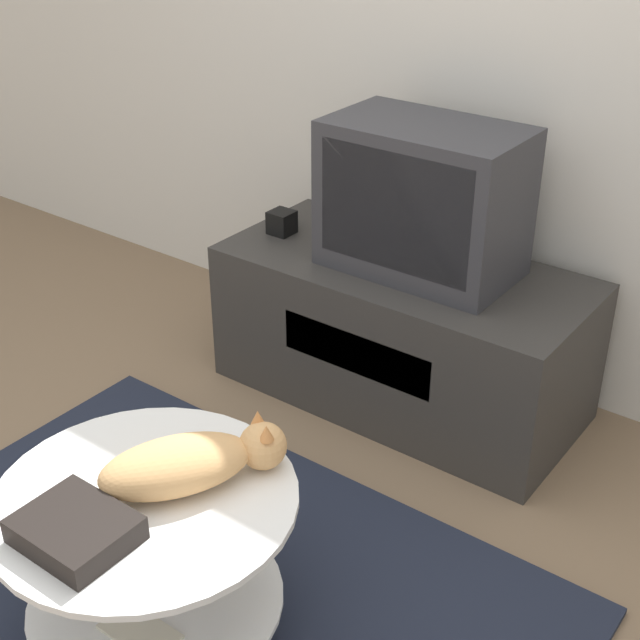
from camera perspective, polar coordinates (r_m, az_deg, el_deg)
The scene contains 9 objects.
ground_plane at distance 2.49m, azimuth -9.65°, elevation -18.51°, with size 12.00×12.00×0.00m, color #7F664C.
wall_back at distance 3.07m, azimuth 11.64°, elevation 18.74°, with size 8.00×0.05×2.60m.
rug at distance 2.48m, azimuth -9.67°, elevation -18.36°, with size 1.90×1.48×0.02m.
tv_stand at distance 3.15m, azimuth 5.24°, elevation -0.78°, with size 1.27×0.59×0.52m.
tv at distance 2.92m, azimuth 6.62°, elevation 7.70°, with size 0.63×0.37×0.49m.
speaker at distance 3.25m, azimuth -2.47°, elevation 6.26°, with size 0.08×0.08×0.08m.
coffee_table at distance 2.25m, azimuth -10.76°, elevation -14.09°, with size 0.72×0.72×0.44m.
dvd_box at distance 2.04m, azimuth -15.39°, elevation -12.81°, with size 0.24×0.20×0.06m.
cat at distance 2.12m, azimuth -8.40°, elevation -9.04°, with size 0.35×0.52×0.14m.
Camera 1 is at (1.30, -1.09, 1.82)m, focal length 50.00 mm.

